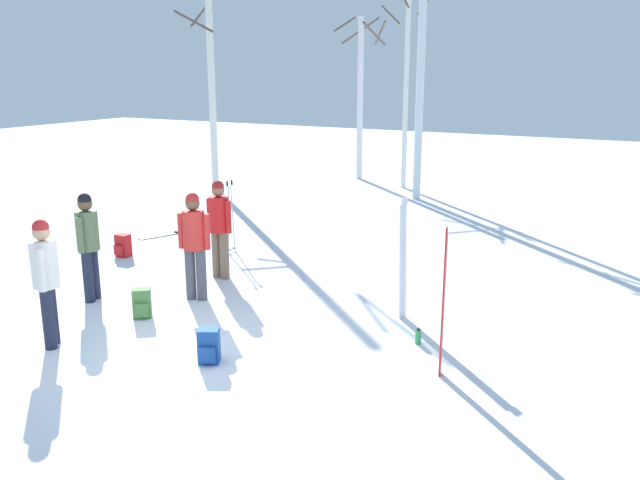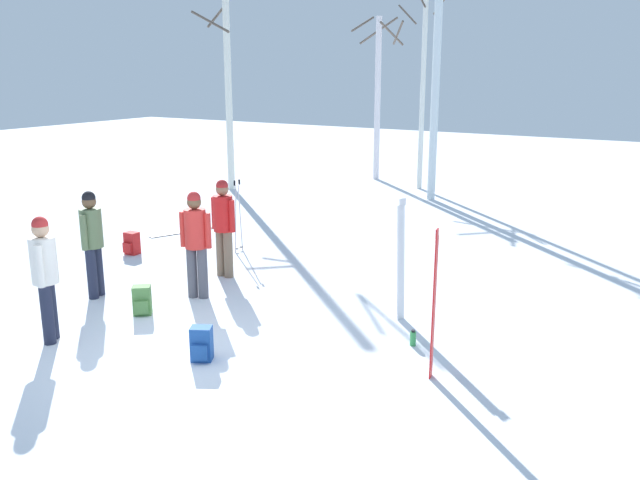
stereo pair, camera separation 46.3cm
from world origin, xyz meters
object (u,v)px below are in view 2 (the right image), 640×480
object	(u,v)px
person_2	(196,238)
backpack_1	(132,243)
person_3	(223,222)
water_bottle_0	(413,338)
person_0	(92,237)
ski_poles_0	(238,214)
birch_tree_1	(378,92)
ski_pair_planted_1	(401,261)
backpack_0	(202,344)
ski_pair_planted_0	(434,305)
backpack_2	(142,301)
person_1	(45,271)
birch_tree_3	(436,70)
ski_pair_lying_0	(191,231)
birch_tree_0	(228,55)
birch_tree_2	(423,61)

from	to	relation	value
person_2	backpack_1	bearing A→B (deg)	155.19
person_3	water_bottle_0	size ratio (longest dim) A/B	7.97
person_0	ski_poles_0	bearing A→B (deg)	84.77
person_0	backpack_1	bearing A→B (deg)	123.25
person_3	birch_tree_1	distance (m)	11.19
ski_pair_planted_1	backpack_1	xyz separation A→B (m)	(-5.97, 0.56, -0.68)
water_bottle_0	backpack_1	bearing A→B (deg)	168.54
ski_pair_planted_1	backpack_0	bearing A→B (deg)	-121.55
person_3	ski_pair_planted_0	bearing A→B (deg)	-22.14
person_2	person_3	distance (m)	1.15
backpack_2	person_1	bearing A→B (deg)	-103.76
backpack_2	birch_tree_3	xyz separation A→B (m)	(0.36, 10.54, 3.26)
ski_pair_lying_0	person_2	bearing A→B (deg)	-47.20
birch_tree_0	birch_tree_2	distance (m)	5.62
ski_pair_lying_0	backpack_2	bearing A→B (deg)	-56.51
ski_poles_0	backpack_0	distance (m)	5.15
water_bottle_0	birch_tree_0	size ratio (longest dim) A/B	0.03
ski_pair_planted_1	ski_pair_lying_0	world-z (taller)	ski_pair_planted_1
birch_tree_1	birch_tree_3	xyz separation A→B (m)	(2.83, -2.38, 0.70)
water_bottle_0	ski_pair_planted_0	bearing A→B (deg)	-53.48
person_2	birch_tree_0	distance (m)	10.18
person_1	backpack_1	size ratio (longest dim) A/B	3.90
person_1	ski_poles_0	xyz separation A→B (m)	(-0.59, 4.89, -0.21)
person_2	backpack_2	distance (m)	1.29
person_0	birch_tree_1	distance (m)	12.89
ski_pair_lying_0	backpack_1	bearing A→B (deg)	-82.46
ski_pair_lying_0	ski_poles_0	bearing A→B (deg)	-22.01
person_0	ski_pair_planted_1	world-z (taller)	ski_pair_planted_1
birch_tree_0	backpack_0	bearing A→B (deg)	-53.79
person_1	birch_tree_0	size ratio (longest dim) A/B	0.23
backpack_1	water_bottle_0	size ratio (longest dim) A/B	2.05
person_0	ski_pair_planted_1	xyz separation A→B (m)	(4.60, 1.54, -0.08)
backpack_1	birch_tree_1	distance (m)	10.91
person_3	backpack_0	bearing A→B (deg)	-56.23
person_2	birch_tree_3	distance (m)	9.84
ski_pair_lying_0	backpack_1	world-z (taller)	backpack_1
backpack_0	birch_tree_3	distance (m)	11.87
person_1	birch_tree_3	distance (m)	12.16
person_2	birch_tree_3	world-z (taller)	birch_tree_3
person_0	birch_tree_3	world-z (taller)	birch_tree_3
backpack_2	birch_tree_3	bearing A→B (deg)	88.03
ski_pair_planted_0	birch_tree_3	xyz separation A→B (m)	(-4.10, 10.29, 2.58)
person_2	birch_tree_0	world-z (taller)	birch_tree_0
birch_tree_3	birch_tree_2	bearing A→B (deg)	123.56
backpack_2	birch_tree_2	distance (m)	12.50
backpack_1	ski_pair_planted_1	bearing A→B (deg)	-5.37
backpack_0	backpack_2	world-z (taller)	same
backpack_2	birch_tree_2	xyz separation A→B (m)	(-0.60, 11.98, 3.50)
backpack_0	backpack_1	bearing A→B (deg)	144.90
person_1	ski_pair_planted_0	bearing A→B (deg)	18.44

